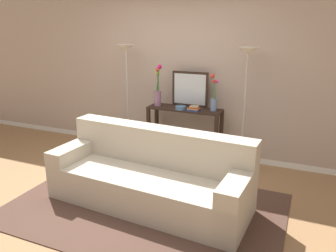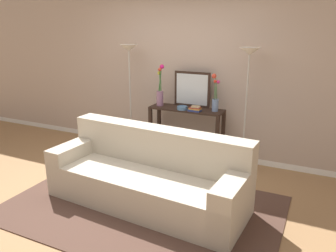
{
  "view_description": "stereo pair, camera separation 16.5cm",
  "coord_description": "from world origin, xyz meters",
  "px_view_note": "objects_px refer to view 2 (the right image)",
  "views": [
    {
      "loc": [
        1.94,
        -3.05,
        2.07
      ],
      "look_at": [
        0.26,
        0.85,
        0.77
      ],
      "focal_mm": 35.7,
      "sensor_mm": 36.0,
      "label": 1
    },
    {
      "loc": [
        2.09,
        -2.98,
        2.07
      ],
      "look_at": [
        0.26,
        0.85,
        0.77
      ],
      "focal_mm": 35.7,
      "sensor_mm": 36.0,
      "label": 2
    }
  ],
  "objects_px": {
    "wall_mirror": "(192,89)",
    "couch": "(148,178)",
    "console_table": "(186,125)",
    "vase_short_flowers": "(215,98)",
    "floor_lamp_right": "(248,76)",
    "fruit_bowl": "(182,108)",
    "vase_tall_flowers": "(160,90)",
    "book_stack": "(195,109)",
    "book_row_under_console": "(168,153)",
    "floor_lamp_left": "(129,69)"
  },
  "relations": [
    {
      "from": "fruit_bowl",
      "to": "floor_lamp_right",
      "type": "bearing_deg",
      "value": 3.5
    },
    {
      "from": "book_stack",
      "to": "couch",
      "type": "bearing_deg",
      "value": -93.48
    },
    {
      "from": "wall_mirror",
      "to": "couch",
      "type": "bearing_deg",
      "value": -87.21
    },
    {
      "from": "book_stack",
      "to": "fruit_bowl",
      "type": "bearing_deg",
      "value": 177.97
    },
    {
      "from": "wall_mirror",
      "to": "book_stack",
      "type": "relative_size",
      "value": 3.09
    },
    {
      "from": "floor_lamp_left",
      "to": "book_row_under_console",
      "type": "xyz_separation_m",
      "value": [
        0.66,
        0.05,
        -1.33
      ]
    },
    {
      "from": "floor_lamp_right",
      "to": "vase_tall_flowers",
      "type": "distance_m",
      "value": 1.38
    },
    {
      "from": "floor_lamp_right",
      "to": "vase_tall_flowers",
      "type": "bearing_deg",
      "value": 178.4
    },
    {
      "from": "couch",
      "to": "floor_lamp_right",
      "type": "height_order",
      "value": "floor_lamp_right"
    },
    {
      "from": "vase_short_flowers",
      "to": "book_row_under_console",
      "type": "height_order",
      "value": "vase_short_flowers"
    },
    {
      "from": "couch",
      "to": "vase_short_flowers",
      "type": "xyz_separation_m",
      "value": [
        0.34,
        1.43,
        0.72
      ]
    },
    {
      "from": "console_table",
      "to": "vase_short_flowers",
      "type": "distance_m",
      "value": 0.64
    },
    {
      "from": "console_table",
      "to": "vase_tall_flowers",
      "type": "height_order",
      "value": "vase_tall_flowers"
    },
    {
      "from": "book_stack",
      "to": "book_row_under_console",
      "type": "bearing_deg",
      "value": 167.12
    },
    {
      "from": "floor_lamp_left",
      "to": "book_stack",
      "type": "xyz_separation_m",
      "value": [
        1.15,
        -0.06,
        -0.51
      ]
    },
    {
      "from": "book_stack",
      "to": "console_table",
      "type": "bearing_deg",
      "value": 148.25
    },
    {
      "from": "console_table",
      "to": "floor_lamp_left",
      "type": "xyz_separation_m",
      "value": [
        -0.97,
        -0.05,
        0.82
      ]
    },
    {
      "from": "vase_tall_flowers",
      "to": "book_row_under_console",
      "type": "bearing_deg",
      "value": 4.65
    },
    {
      "from": "wall_mirror",
      "to": "fruit_bowl",
      "type": "xyz_separation_m",
      "value": [
        -0.05,
        -0.25,
        -0.24
      ]
    },
    {
      "from": "vase_short_flowers",
      "to": "book_stack",
      "type": "height_order",
      "value": "vase_short_flowers"
    },
    {
      "from": "vase_short_flowers",
      "to": "couch",
      "type": "bearing_deg",
      "value": -103.35
    },
    {
      "from": "floor_lamp_left",
      "to": "floor_lamp_right",
      "type": "height_order",
      "value": "floor_lamp_right"
    },
    {
      "from": "floor_lamp_right",
      "to": "fruit_bowl",
      "type": "relative_size",
      "value": 11.17
    },
    {
      "from": "vase_short_flowers",
      "to": "book_stack",
      "type": "relative_size",
      "value": 2.95
    },
    {
      "from": "wall_mirror",
      "to": "book_row_under_console",
      "type": "relative_size",
      "value": 1.81
    },
    {
      "from": "wall_mirror",
      "to": "vase_short_flowers",
      "type": "relative_size",
      "value": 1.05
    },
    {
      "from": "vase_short_flowers",
      "to": "book_stack",
      "type": "distance_m",
      "value": 0.33
    },
    {
      "from": "console_table",
      "to": "wall_mirror",
      "type": "bearing_deg",
      "value": 79.33
    },
    {
      "from": "vase_short_flowers",
      "to": "floor_lamp_left",
      "type": "bearing_deg",
      "value": -177.5
    },
    {
      "from": "floor_lamp_right",
      "to": "vase_tall_flowers",
      "type": "relative_size",
      "value": 2.76
    },
    {
      "from": "vase_tall_flowers",
      "to": "vase_short_flowers",
      "type": "relative_size",
      "value": 1.17
    },
    {
      "from": "floor_lamp_right",
      "to": "book_row_under_console",
      "type": "height_order",
      "value": "floor_lamp_right"
    },
    {
      "from": "console_table",
      "to": "book_stack",
      "type": "relative_size",
      "value": 6.13
    },
    {
      "from": "couch",
      "to": "book_row_under_console",
      "type": "xyz_separation_m",
      "value": [
        -0.41,
        1.42,
        -0.26
      ]
    },
    {
      "from": "console_table",
      "to": "book_row_under_console",
      "type": "distance_m",
      "value": 0.6
    },
    {
      "from": "vase_tall_flowers",
      "to": "floor_lamp_right",
      "type": "bearing_deg",
      "value": -1.6
    },
    {
      "from": "book_row_under_console",
      "to": "vase_tall_flowers",
      "type": "bearing_deg",
      "value": -175.35
    },
    {
      "from": "couch",
      "to": "wall_mirror",
      "type": "height_order",
      "value": "wall_mirror"
    },
    {
      "from": "book_stack",
      "to": "vase_short_flowers",
      "type": "bearing_deg",
      "value": 25.85
    },
    {
      "from": "couch",
      "to": "book_row_under_console",
      "type": "bearing_deg",
      "value": 106.3
    },
    {
      "from": "wall_mirror",
      "to": "vase_short_flowers",
      "type": "xyz_separation_m",
      "value": [
        0.42,
        -0.13,
        -0.08
      ]
    },
    {
      "from": "vase_short_flowers",
      "to": "vase_tall_flowers",
      "type": "bearing_deg",
      "value": -178.46
    },
    {
      "from": "console_table",
      "to": "wall_mirror",
      "type": "height_order",
      "value": "wall_mirror"
    },
    {
      "from": "console_table",
      "to": "book_stack",
      "type": "height_order",
      "value": "book_stack"
    },
    {
      "from": "book_stack",
      "to": "floor_lamp_right",
      "type": "bearing_deg",
      "value": 5.08
    },
    {
      "from": "floor_lamp_right",
      "to": "floor_lamp_left",
      "type": "bearing_deg",
      "value": 180.0
    },
    {
      "from": "book_stack",
      "to": "book_row_under_console",
      "type": "relative_size",
      "value": 0.59
    },
    {
      "from": "fruit_bowl",
      "to": "wall_mirror",
      "type": "bearing_deg",
      "value": 78.11
    },
    {
      "from": "floor_lamp_left",
      "to": "fruit_bowl",
      "type": "distance_m",
      "value": 1.08
    },
    {
      "from": "floor_lamp_left",
      "to": "wall_mirror",
      "type": "bearing_deg",
      "value": 10.92
    }
  ]
}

